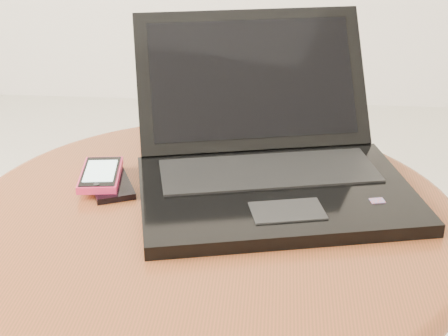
{
  "coord_description": "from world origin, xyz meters",
  "views": [
    {
      "loc": [
        0.17,
        -0.81,
        1.01
      ],
      "look_at": [
        0.1,
        0.01,
        0.62
      ],
      "focal_mm": 53.71,
      "sensor_mm": 36.0,
      "label": 1
    }
  ],
  "objects": [
    {
      "name": "phone_pink",
      "position": [
        -0.09,
        0.07,
        0.57
      ],
      "size": [
        0.07,
        0.11,
        0.01
      ],
      "color": "#D32652",
      "rests_on": "phone_black"
    },
    {
      "name": "laptop",
      "position": [
        0.15,
        0.09,
        0.6
      ],
      "size": [
        0.46,
        0.47,
        0.22
      ],
      "color": "black",
      "rests_on": "table"
    },
    {
      "name": "phone_black",
      "position": [
        -0.08,
        0.06,
        0.56
      ],
      "size": [
        0.09,
        0.12,
        0.01
      ],
      "color": "black",
      "rests_on": "table"
    },
    {
      "name": "table",
      "position": [
        0.08,
        0.0,
        0.44
      ],
      "size": [
        0.7,
        0.7,
        0.56
      ],
      "color": "#5C3011",
      "rests_on": "ground"
    }
  ]
}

